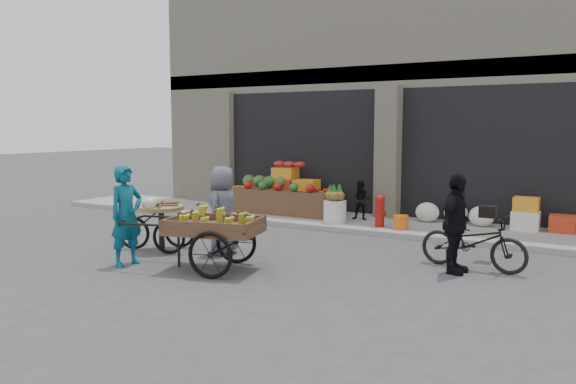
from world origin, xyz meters
The scene contains 15 objects.
ground centered at (0.00, 0.00, 0.00)m, with size 80.00×80.00×0.00m, color #424244.
sidewalk centered at (0.00, 4.10, 0.06)m, with size 18.00×2.20×0.12m, color gray.
building centered at (0.00, 8.03, 3.37)m, with size 14.00×6.45×7.00m.
fruit_display centered at (-2.48, 4.38, 0.67)m, with size 3.10×1.12×1.24m.
pineapple_bin centered at (-0.75, 3.60, 0.37)m, with size 0.52×0.52×0.50m, color silver.
fire_hydrant centered at (0.35, 3.55, 0.50)m, with size 0.22×0.22×0.71m.
orange_bucket centered at (0.85, 3.50, 0.27)m, with size 0.32×0.32×0.30m, color orange.
right_bay_goods centered at (2.61, 4.70, 0.41)m, with size 3.35×0.60×0.70m.
seated_person centered at (-0.35, 4.20, 0.58)m, with size 0.45×0.35×0.93m, color black.
banana_cart centered at (-0.84, -0.89, 0.75)m, with size 2.62×1.51×1.03m.
vendor_woman centered at (-2.26, -1.33, 0.84)m, with size 0.61×0.40×1.67m, color #0E566D.
tricycle_cart centered at (-2.54, -0.20, 0.57)m, with size 1.45×1.08×0.95m.
vendor_grey centered at (-1.37, 0.15, 0.80)m, with size 0.78×0.51×1.60m, color slate.
bicycle centered at (2.81, 1.24, 0.45)m, with size 0.60×1.72×0.90m, color black.
cyclist centered at (2.61, 0.84, 0.79)m, with size 0.92×0.38×1.58m, color black.
Camera 1 is at (4.62, -7.97, 2.29)m, focal length 35.00 mm.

